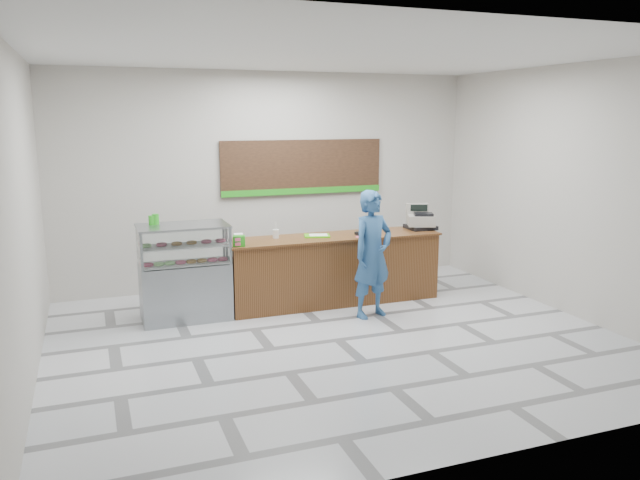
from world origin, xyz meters
name	(u,v)px	position (x,y,z in m)	size (l,w,h in m)	color
floor	(338,340)	(0.00, 0.00, 0.00)	(7.00, 7.00, 0.00)	silver
back_wall	(271,180)	(0.00, 3.00, 1.75)	(7.00, 7.00, 0.00)	#BBB5AC
ceiling	(340,53)	(0.00, 0.00, 3.50)	(7.00, 7.00, 0.00)	silver
sales_counter	(334,269)	(0.55, 1.55, 0.52)	(3.26, 0.76, 1.03)	brown
display_case	(185,271)	(-1.67, 1.55, 0.68)	(1.22, 0.72, 1.33)	gray
menu_board	(303,168)	(0.55, 2.96, 1.93)	(2.80, 0.06, 0.90)	black
cash_register	(420,220)	(2.05, 1.62, 1.18)	(0.54, 0.55, 0.39)	black
card_terminal	(360,234)	(0.93, 1.46, 1.05)	(0.08, 0.16, 0.04)	black
serving_tray	(317,236)	(0.30, 1.60, 1.04)	(0.43, 0.36, 0.02)	#4CD209
napkin_box	(238,237)	(-0.88, 1.65, 1.08)	(0.12, 0.12, 0.11)	white
straw_cup	(276,234)	(-0.32, 1.67, 1.09)	(0.09, 0.09, 0.13)	silver
promo_box	(239,241)	(-0.95, 1.30, 1.10)	(0.16, 0.11, 0.15)	#249B1B
donut_decal	(361,237)	(0.89, 1.31, 1.03)	(0.18, 0.18, 0.00)	#D14D70
green_cup_left	(152,220)	(-2.06, 1.71, 1.39)	(0.08, 0.08, 0.13)	#249B1B
green_cup_right	(156,219)	(-2.01, 1.72, 1.40)	(0.09, 0.09, 0.14)	#249B1B
customer	(372,254)	(0.81, 0.75, 0.89)	(0.65, 0.43, 1.79)	#2B578A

